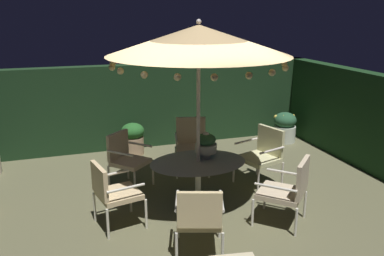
{
  "coord_description": "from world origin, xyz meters",
  "views": [
    {
      "loc": [
        -1.73,
        -5.39,
        2.9
      ],
      "look_at": [
        0.16,
        0.34,
        1.15
      ],
      "focal_mm": 37.79,
      "sensor_mm": 36.0,
      "label": 1
    }
  ],
  "objects": [
    {
      "name": "ground_plane",
      "position": [
        0.0,
        0.0,
        -0.01
      ],
      "size": [
        7.71,
        6.54,
        0.02
      ],
      "primitive_type": "cube",
      "color": "brown"
    },
    {
      "name": "hedge_backdrop_rear",
      "position": [
        0.0,
        3.12,
        0.91
      ],
      "size": [
        7.71,
        0.3,
        1.81
      ],
      "primitive_type": "cube",
      "color": "#19321A",
      "rests_on": "ground_plane"
    },
    {
      "name": "patio_dining_table",
      "position": [
        0.16,
        0.05,
        0.54
      ],
      "size": [
        1.49,
        1.11,
        0.7
      ],
      "color": "beige",
      "rests_on": "ground_plane"
    },
    {
      "name": "patio_umbrella",
      "position": [
        0.16,
        0.05,
        2.5
      ],
      "size": [
        2.62,
        2.62,
        2.79
      ],
      "color": "silver",
      "rests_on": "ground_plane"
    },
    {
      "name": "centerpiece_planter",
      "position": [
        0.32,
        0.16,
        0.93
      ],
      "size": [
        0.34,
        0.34,
        0.42
      ],
      "color": "beige",
      "rests_on": "patio_dining_table"
    },
    {
      "name": "patio_chair_north",
      "position": [
        0.49,
        1.4,
        0.55
      ],
      "size": [
        0.74,
        0.74,
        0.99
      ],
      "color": "silver",
      "rests_on": "ground_plane"
    },
    {
      "name": "patio_chair_northeast",
      "position": [
        -0.79,
        1.05,
        0.54
      ],
      "size": [
        0.79,
        0.79,
        0.94
      ],
      "color": "silver",
      "rests_on": "ground_plane"
    },
    {
      "name": "patio_chair_east",
      "position": [
        -1.19,
        -0.25,
        0.55
      ],
      "size": [
        0.69,
        0.7,
        0.94
      ],
      "color": "silver",
      "rests_on": "ground_plane"
    },
    {
      "name": "patio_chair_southeast",
      "position": [
        -0.28,
        -1.26,
        0.53
      ],
      "size": [
        0.73,
        0.75,
        0.92
      ],
      "color": "silver",
      "rests_on": "ground_plane"
    },
    {
      "name": "patio_chair_south",
      "position": [
        1.15,
        -0.93,
        0.55
      ],
      "size": [
        0.87,
        0.87,
        0.98
      ],
      "color": "silver",
      "rests_on": "ground_plane"
    },
    {
      "name": "patio_chair_southwest",
      "position": [
        1.48,
        0.45,
        0.56
      ],
      "size": [
        0.76,
        0.78,
        0.98
      ],
      "color": "silver",
      "rests_on": "ground_plane"
    },
    {
      "name": "potted_plant_left_near",
      "position": [
        3.06,
        2.38,
        0.35
      ],
      "size": [
        0.51,
        0.51,
        0.69
      ],
      "color": "beige",
      "rests_on": "ground_plane"
    },
    {
      "name": "potted_plant_right_near",
      "position": [
        -0.39,
        2.62,
        0.35
      ],
      "size": [
        0.48,
        0.48,
        0.67
      ],
      "color": "tan",
      "rests_on": "ground_plane"
    }
  ]
}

